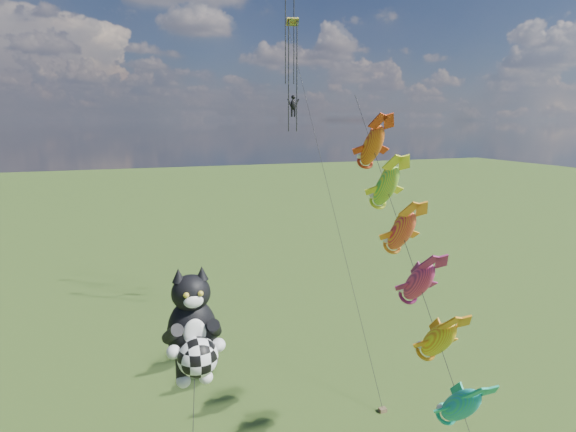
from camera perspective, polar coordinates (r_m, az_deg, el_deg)
name	(u,v)px	position (r m, az deg, el deg)	size (l,w,h in m)	color
cat_kite_rig	(193,331)	(19.96, -11.15, -13.24)	(2.38, 4.10, 10.00)	brown
fish_windsock_rig	(410,257)	(22.52, 14.24, -4.68)	(1.97, 15.91, 17.03)	brown
parafoil_rig	(295,86)	(37.66, 0.81, 15.11)	(1.86, 17.51, 25.98)	brown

